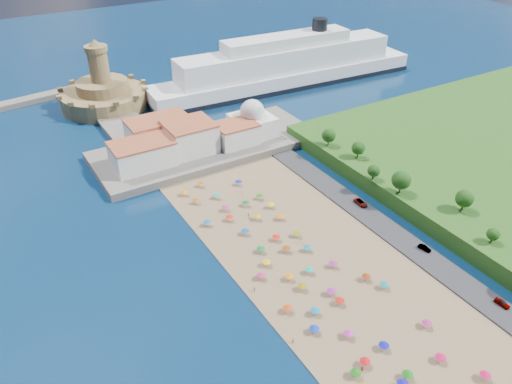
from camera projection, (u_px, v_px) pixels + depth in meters
ground at (289, 259)px, 144.50m from camera, size 700.00×700.00×0.00m
terrace at (207, 147)px, 200.77m from camera, size 90.00×36.00×3.00m
jetty at (126, 128)px, 216.62m from camera, size 18.00×70.00×2.40m
waterfront_buildings at (175, 139)px, 192.13m from camera, size 57.00×29.00×11.00m
domed_building at (252, 121)px, 204.03m from camera, size 16.00×16.00×15.00m
fortress at (104, 94)px, 235.34m from camera, size 40.00×40.00×32.40m
cruise_ship at (286, 68)px, 258.59m from camera, size 148.54×30.46×32.23m
beach_parasols at (309, 276)px, 134.96m from camera, size 30.42×117.36×2.20m
beachgoers at (294, 284)px, 134.00m from camera, size 25.13×90.91×1.89m
parked_cars at (405, 234)px, 152.21m from camera, size 2.77×59.06×1.44m
hillside_trees at (434, 196)px, 154.05m from camera, size 15.87×109.78×8.04m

